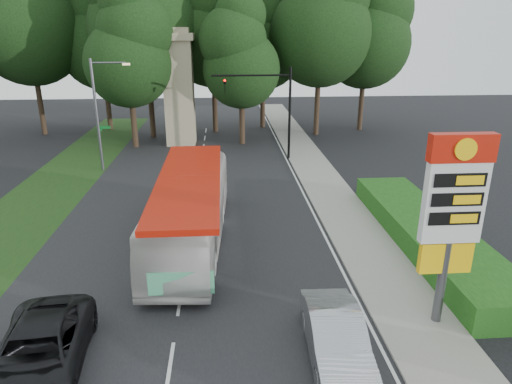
{
  "coord_description": "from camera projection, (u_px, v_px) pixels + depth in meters",
  "views": [
    {
      "loc": [
        1.84,
        -11.25,
        9.84
      ],
      "look_at": [
        3.37,
        10.13,
        2.2
      ],
      "focal_mm": 32.0,
      "sensor_mm": 36.0,
      "label": 1
    }
  ],
  "objects": [
    {
      "name": "transit_bus",
      "position": [
        191.0,
        210.0,
        21.84
      ],
      "size": [
        3.56,
        12.22,
        3.36
      ],
      "primitive_type": "imported",
      "rotation": [
        0.0,
        0.0,
        -0.06
      ],
      "color": "silver",
      "rests_on": "ground"
    },
    {
      "name": "tree_east_near",
      "position": [
        263.0,
        31.0,
        45.67
      ],
      "size": [
        8.12,
        8.12,
        15.95
      ],
      "color": "#2D2116",
      "rests_on": "ground"
    },
    {
      "name": "tree_east_mid",
      "position": [
        321.0,
        12.0,
        41.69
      ],
      "size": [
        9.52,
        9.52,
        18.7
      ],
      "color": "#2D2116",
      "rests_on": "ground"
    },
    {
      "name": "tree_far_east",
      "position": [
        367.0,
        24.0,
        44.24
      ],
      "size": [
        8.68,
        8.68,
        17.05
      ],
      "color": "#2D2116",
      "rests_on": "ground"
    },
    {
      "name": "tree_west_mid",
      "position": [
        25.0,
        8.0,
        41.64
      ],
      "size": [
        9.8,
        9.8,
        19.25
      ],
      "color": "#2D2116",
      "rests_on": "ground"
    },
    {
      "name": "hedge",
      "position": [
        428.0,
        234.0,
        21.84
      ],
      "size": [
        3.0,
        14.0,
        1.2
      ],
      "primitive_type": "cube",
      "color": "#154A13",
      "rests_on": "ground"
    },
    {
      "name": "tree_west_near",
      "position": [
        100.0,
        28.0,
        44.48
      ],
      "size": [
        8.4,
        8.4,
        16.5
      ],
      "color": "#2D2116",
      "rests_on": "ground"
    },
    {
      "name": "tree_monument_left",
      "position": [
        127.0,
        45.0,
        37.68
      ],
      "size": [
        7.28,
        7.28,
        14.3
      ],
      "color": "#2D2116",
      "rests_on": "ground"
    },
    {
      "name": "tree_center_left",
      "position": [
        143.0,
        4.0,
        40.39
      ],
      "size": [
        10.08,
        10.08,
        19.8
      ],
      "color": "#2D2116",
      "rests_on": "ground"
    },
    {
      "name": "grass_verge_left",
      "position": [
        53.0,
        188.0,
        30.02
      ],
      "size": [
        5.0,
        50.0,
        0.02
      ],
      "primitive_type": "cube",
      "color": "#193814",
      "rests_on": "ground"
    },
    {
      "name": "tree_monument_right",
      "position": [
        241.0,
        52.0,
        39.02
      ],
      "size": [
        6.72,
        6.72,
        13.2
      ],
      "color": "#2D2116",
      "rests_on": "ground"
    },
    {
      "name": "streetlight_signs",
      "position": [
        99.0,
        110.0,
        32.47
      ],
      "size": [
        2.75,
        0.98,
        8.0
      ],
      "color": "#59595E",
      "rests_on": "ground"
    },
    {
      "name": "road_surface",
      "position": [
        192.0,
        220.0,
        25.02
      ],
      "size": [
        14.0,
        80.0,
        0.02
      ],
      "primitive_type": "cube",
      "color": "black",
      "rests_on": "ground"
    },
    {
      "name": "suv_charcoal",
      "position": [
        39.0,
        353.0,
        13.55
      ],
      "size": [
        3.09,
        5.81,
        1.55
      ],
      "primitive_type": "imported",
      "rotation": [
        0.0,
        0.0,
        0.09
      ],
      "color": "black",
      "rests_on": "ground"
    },
    {
      "name": "gas_station_pylon",
      "position": [
        453.0,
        206.0,
        14.75
      ],
      "size": [
        2.1,
        0.45,
        6.85
      ],
      "color": "#59595E",
      "rests_on": "ground"
    },
    {
      "name": "sidewalk_right",
      "position": [
        345.0,
        215.0,
        25.58
      ],
      "size": [
        3.0,
        80.0,
        0.12
      ],
      "primitive_type": "cube",
      "color": "gray",
      "rests_on": "ground"
    },
    {
      "name": "monument",
      "position": [
        179.0,
        87.0,
        40.09
      ],
      "size": [
        3.0,
        3.0,
        10.05
      ],
      "color": "tan",
      "rests_on": "ground"
    },
    {
      "name": "sedan_silver",
      "position": [
        336.0,
        339.0,
        14.16
      ],
      "size": [
        1.83,
        4.85,
        1.58
      ],
      "primitive_type": "imported",
      "rotation": [
        0.0,
        0.0,
        -0.03
      ],
      "color": "#9C9EA4",
      "rests_on": "ground"
    },
    {
      "name": "ground",
      "position": [
        169.0,
        375.0,
        13.75
      ],
      "size": [
        120.0,
        120.0,
        0.0
      ],
      "primitive_type": "plane",
      "color": "black",
      "rests_on": "ground"
    },
    {
      "name": "traffic_signal_mast",
      "position": [
        273.0,
        101.0,
        35.11
      ],
      "size": [
        6.1,
        0.35,
        7.2
      ],
      "color": "black",
      "rests_on": "ground"
    },
    {
      "name": "tree_center_right",
      "position": [
        212.0,
        17.0,
        43.01
      ],
      "size": [
        9.24,
        9.24,
        18.15
      ],
      "color": "#2D2116",
      "rests_on": "ground"
    }
  ]
}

